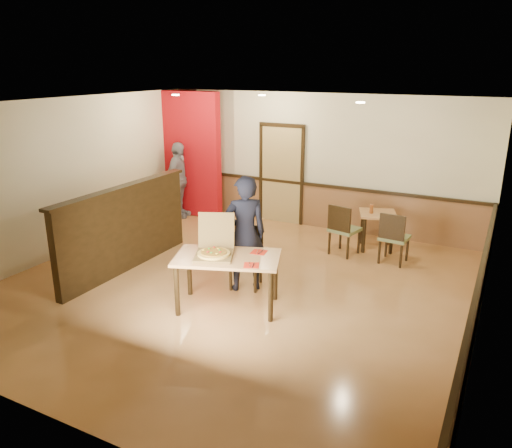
{
  "coord_description": "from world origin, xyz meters",
  "views": [
    {
      "loc": [
        3.59,
        -6.23,
        3.34
      ],
      "look_at": [
        0.37,
        0.0,
        1.09
      ],
      "focal_mm": 35.0,
      "sensor_mm": 36.0,
      "label": 1
    }
  ],
  "objects_px": {
    "side_table": "(377,222)",
    "passerby": "(179,180)",
    "side_chair_right": "(394,236)",
    "diner": "(245,234)",
    "side_chair_left": "(343,228)",
    "pizza_box": "(214,251)",
    "main_table": "(227,264)",
    "diner_chair": "(247,254)",
    "condiment": "(371,209)"
  },
  "relations": [
    {
      "from": "diner_chair",
      "to": "pizza_box",
      "type": "relative_size",
      "value": 1.23
    },
    {
      "from": "diner_chair",
      "to": "side_chair_right",
      "type": "distance_m",
      "value": 2.67
    },
    {
      "from": "passerby",
      "to": "diner",
      "type": "bearing_deg",
      "value": -141.48
    },
    {
      "from": "pizza_box",
      "to": "side_chair_left",
      "type": "bearing_deg",
      "value": 46.69
    },
    {
      "from": "side_table",
      "to": "side_chair_left",
      "type": "bearing_deg",
      "value": -126.97
    },
    {
      "from": "side_table",
      "to": "pizza_box",
      "type": "height_order",
      "value": "pizza_box"
    },
    {
      "from": "diner",
      "to": "passerby",
      "type": "xyz_separation_m",
      "value": [
        -3.17,
        2.7,
        -0.05
      ]
    },
    {
      "from": "main_table",
      "to": "pizza_box",
      "type": "height_order",
      "value": "pizza_box"
    },
    {
      "from": "passerby",
      "to": "condiment",
      "type": "xyz_separation_m",
      "value": [
        4.41,
        -0.09,
        -0.07
      ]
    },
    {
      "from": "diner_chair",
      "to": "side_chair_left",
      "type": "height_order",
      "value": "side_chair_left"
    },
    {
      "from": "main_table",
      "to": "diner_chair",
      "type": "height_order",
      "value": "diner_chair"
    },
    {
      "from": "main_table",
      "to": "diner_chair",
      "type": "xyz_separation_m",
      "value": [
        -0.13,
        0.81,
        -0.15
      ]
    },
    {
      "from": "side_chair_left",
      "to": "condiment",
      "type": "xyz_separation_m",
      "value": [
        0.36,
        0.53,
        0.27
      ]
    },
    {
      "from": "diner_chair",
      "to": "side_chair_left",
      "type": "distance_m",
      "value": 2.15
    },
    {
      "from": "main_table",
      "to": "side_chair_right",
      "type": "height_order",
      "value": "side_chair_right"
    },
    {
      "from": "side_chair_left",
      "to": "pizza_box",
      "type": "height_order",
      "value": "pizza_box"
    },
    {
      "from": "side_chair_left",
      "to": "pizza_box",
      "type": "distance_m",
      "value": 2.99
    },
    {
      "from": "side_chair_right",
      "to": "diner",
      "type": "relative_size",
      "value": 0.52
    },
    {
      "from": "side_table",
      "to": "diner",
      "type": "xyz_separation_m",
      "value": [
        -1.35,
        -2.7,
        0.37
      ]
    },
    {
      "from": "main_table",
      "to": "diner_chair",
      "type": "distance_m",
      "value": 0.83
    },
    {
      "from": "diner_chair",
      "to": "passerby",
      "type": "bearing_deg",
      "value": 126.46
    },
    {
      "from": "condiment",
      "to": "main_table",
      "type": "bearing_deg",
      "value": -109.58
    },
    {
      "from": "diner_chair",
      "to": "diner",
      "type": "bearing_deg",
      "value": -86.96
    },
    {
      "from": "pizza_box",
      "to": "side_table",
      "type": "bearing_deg",
      "value": 43.05
    },
    {
      "from": "diner",
      "to": "condiment",
      "type": "height_order",
      "value": "diner"
    },
    {
      "from": "side_chair_right",
      "to": "condiment",
      "type": "xyz_separation_m",
      "value": [
        -0.55,
        0.53,
        0.28
      ]
    },
    {
      "from": "side_table",
      "to": "pizza_box",
      "type": "distance_m",
      "value": 3.73
    },
    {
      "from": "side_chair_right",
      "to": "condiment",
      "type": "bearing_deg",
      "value": -39.44
    },
    {
      "from": "side_chair_left",
      "to": "diner",
      "type": "height_order",
      "value": "diner"
    },
    {
      "from": "pizza_box",
      "to": "diner",
      "type": "bearing_deg",
      "value": 58.53
    },
    {
      "from": "side_table",
      "to": "diner",
      "type": "bearing_deg",
      "value": -116.59
    },
    {
      "from": "passerby",
      "to": "side_chair_left",
      "type": "bearing_deg",
      "value": -109.7
    },
    {
      "from": "main_table",
      "to": "diner",
      "type": "relative_size",
      "value": 0.92
    },
    {
      "from": "diner_chair",
      "to": "side_chair_right",
      "type": "height_order",
      "value": "diner_chair"
    },
    {
      "from": "diner_chair",
      "to": "pizza_box",
      "type": "distance_m",
      "value": 0.93
    },
    {
      "from": "diner_chair",
      "to": "passerby",
      "type": "xyz_separation_m",
      "value": [
        -3.12,
        2.56,
        0.34
      ]
    },
    {
      "from": "diner",
      "to": "condiment",
      "type": "xyz_separation_m",
      "value": [
        1.25,
        2.61,
        -0.11
      ]
    },
    {
      "from": "diner",
      "to": "passerby",
      "type": "distance_m",
      "value": 4.16
    },
    {
      "from": "condiment",
      "to": "passerby",
      "type": "bearing_deg",
      "value": 178.86
    },
    {
      "from": "diner",
      "to": "side_chair_right",
      "type": "bearing_deg",
      "value": -169.91
    },
    {
      "from": "diner_chair",
      "to": "side_table",
      "type": "bearing_deg",
      "value": 47.16
    },
    {
      "from": "diner",
      "to": "condiment",
      "type": "relative_size",
      "value": 10.9
    },
    {
      "from": "side_table",
      "to": "passerby",
      "type": "distance_m",
      "value": 4.53
    },
    {
      "from": "pizza_box",
      "to": "condiment",
      "type": "distance_m",
      "value": 3.6
    },
    {
      "from": "diner_chair",
      "to": "condiment",
      "type": "height_order",
      "value": "diner_chair"
    },
    {
      "from": "side_chair_left",
      "to": "side_table",
      "type": "xyz_separation_m",
      "value": [
        0.47,
        0.62,
        0.01
      ]
    },
    {
      "from": "main_table",
      "to": "side_chair_left",
      "type": "relative_size",
      "value": 1.74
    },
    {
      "from": "side_chair_left",
      "to": "side_table",
      "type": "bearing_deg",
      "value": -113.98
    },
    {
      "from": "side_table",
      "to": "condiment",
      "type": "height_order",
      "value": "condiment"
    },
    {
      "from": "pizza_box",
      "to": "condiment",
      "type": "bearing_deg",
      "value": 44.05
    }
  ]
}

